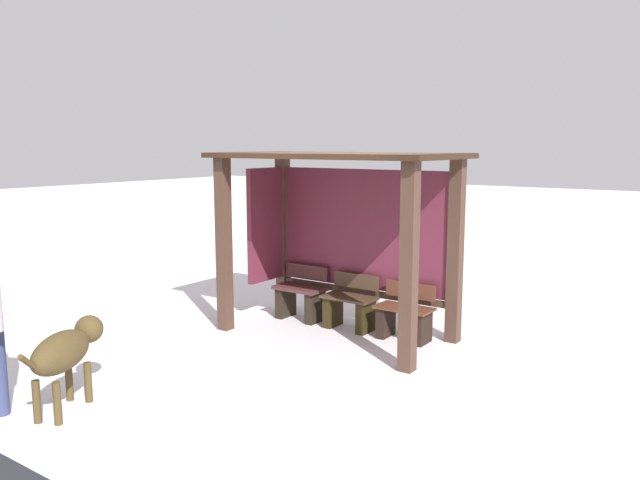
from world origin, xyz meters
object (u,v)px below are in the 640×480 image
at_px(bench_center_inside, 350,307).
at_px(dog, 66,350).
at_px(bench_right_inside, 405,317).
at_px(bus_shelter, 338,211).
at_px(bench_left_inside, 301,297).

bearing_deg(bench_center_inside, dog, -102.13).
height_order(bench_center_inside, bench_right_inside, bench_center_inside).
xyz_separation_m(bus_shelter, bench_center_inside, (0.12, 0.11, -1.30)).
bearing_deg(bench_right_inside, bench_left_inside, -179.91).
bearing_deg(dog, bench_left_inside, 90.44).
bearing_deg(bench_right_inside, dog, -113.63).
distance_m(bus_shelter, bench_right_inside, 1.62).
bearing_deg(bus_shelter, dog, -100.62).
xyz_separation_m(bench_center_inside, dog, (-0.79, -3.69, 0.27)).
distance_m(bench_center_inside, bench_right_inside, 0.82).
relative_size(bus_shelter, bench_right_inside, 4.28).
bearing_deg(dog, bus_shelter, 79.38).
distance_m(bench_left_inside, bench_right_inside, 1.64).
xyz_separation_m(bench_center_inside, bench_right_inside, (0.82, 0.00, -0.01)).
relative_size(bench_center_inside, bench_right_inside, 1.01).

